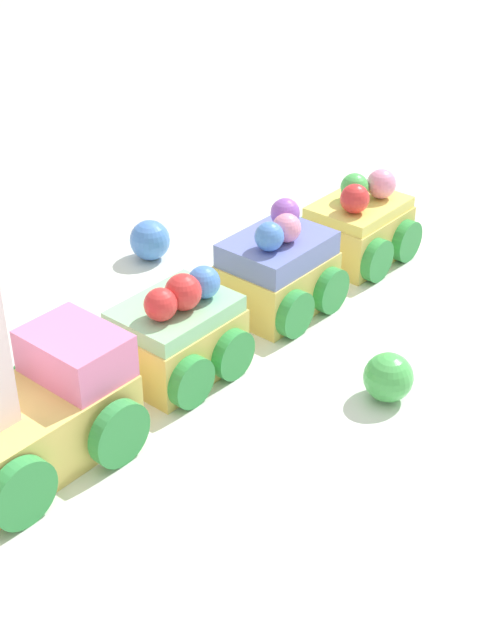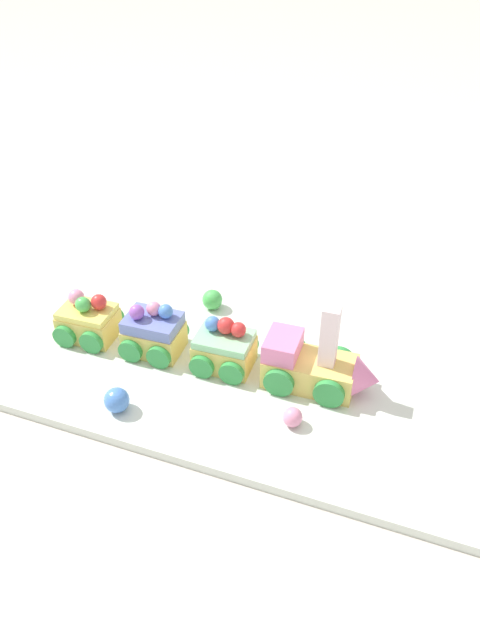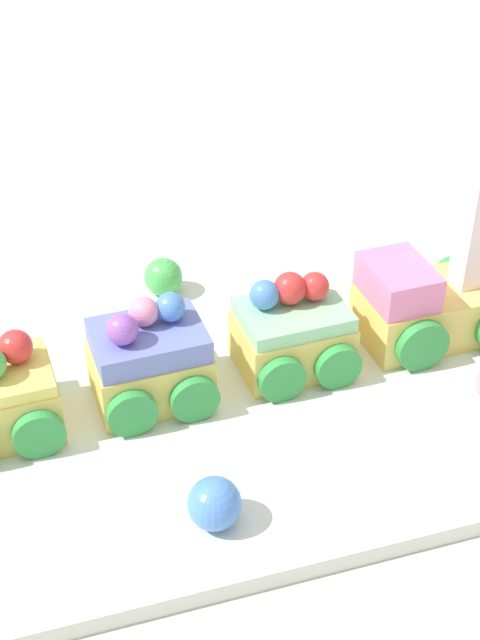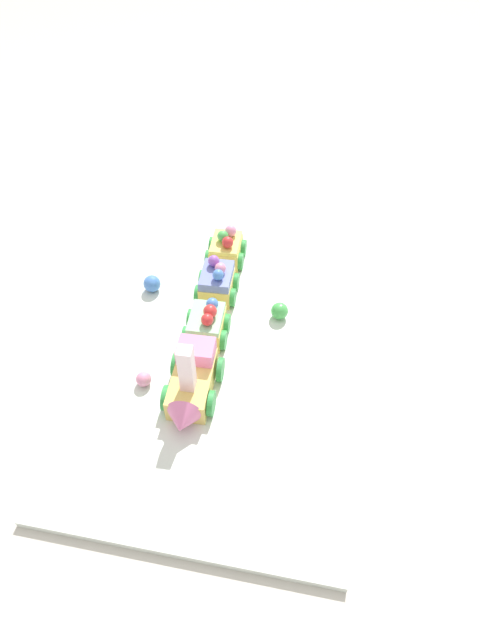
# 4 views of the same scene
# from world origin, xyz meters

# --- Properties ---
(ground_plane) EXTENTS (10.00, 10.00, 0.00)m
(ground_plane) POSITION_xyz_m (0.00, 0.00, 0.00)
(ground_plane) COLOR beige
(display_board) EXTENTS (0.71, 0.40, 0.01)m
(display_board) POSITION_xyz_m (0.00, 0.00, 0.01)
(display_board) COLOR silver
(display_board) RESTS_ON ground_plane
(cake_train_locomotive) EXTENTS (0.14, 0.08, 0.12)m
(cake_train_locomotive) POSITION_xyz_m (0.14, -0.03, 0.04)
(cake_train_locomotive) COLOR #EACC66
(cake_train_locomotive) RESTS_ON display_board
(cake_car_mint) EXTENTS (0.07, 0.07, 0.07)m
(cake_car_mint) POSITION_xyz_m (0.02, -0.04, 0.04)
(cake_car_mint) COLOR #EACC66
(cake_car_mint) RESTS_ON display_board
(cake_car_blueberry) EXTENTS (0.07, 0.07, 0.07)m
(cake_car_blueberry) POSITION_xyz_m (-0.08, -0.04, 0.04)
(cake_car_blueberry) COLOR #EACC66
(cake_car_blueberry) RESTS_ON display_board
(cake_car_lemon) EXTENTS (0.07, 0.07, 0.07)m
(cake_car_lemon) POSITION_xyz_m (-0.17, -0.05, 0.04)
(cake_car_lemon) COLOR #EACC66
(cake_car_lemon) RESTS_ON display_board
(gumball_blue) EXTENTS (0.03, 0.03, 0.03)m
(gumball_blue) POSITION_xyz_m (-0.07, -0.16, 0.03)
(gumball_blue) COLOR #4C84E0
(gumball_blue) RESTS_ON display_board
(gumball_green) EXTENTS (0.03, 0.03, 0.03)m
(gumball_green) POSITION_xyz_m (-0.04, 0.07, 0.03)
(gumball_green) COLOR #4CBC56
(gumball_green) RESTS_ON display_board
(gumball_pink) EXTENTS (0.02, 0.02, 0.02)m
(gumball_pink) POSITION_xyz_m (0.13, -0.11, 0.02)
(gumball_pink) COLOR pink
(gumball_pink) RESTS_ON display_board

